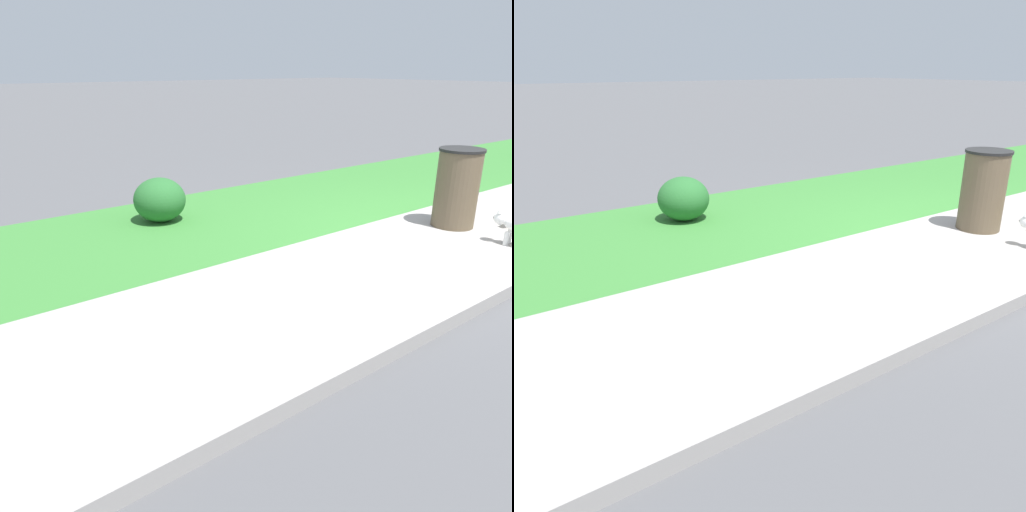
# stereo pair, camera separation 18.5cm
# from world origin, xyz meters

# --- Properties ---
(ground_plane) EXTENTS (120.00, 120.00, 0.00)m
(ground_plane) POSITION_xyz_m (0.00, 0.00, 0.00)
(ground_plane) COLOR #515154
(sidewalk_pavement) EXTENTS (18.00, 1.98, 0.01)m
(sidewalk_pavement) POSITION_xyz_m (0.00, 0.00, 0.01)
(sidewalk_pavement) COLOR #9E9993
(sidewalk_pavement) RESTS_ON ground
(grass_verge) EXTENTS (18.00, 2.70, 0.01)m
(grass_verge) POSITION_xyz_m (0.00, 2.34, 0.00)
(grass_verge) COLOR #387A33
(grass_verge) RESTS_ON ground
(trash_bin) EXTENTS (0.52, 0.52, 0.95)m
(trash_bin) POSITION_xyz_m (0.44, 0.30, 0.48)
(trash_bin) COLOR brown
(trash_bin) RESTS_ON ground
(shrub_bush_far_verge) EXTENTS (0.65, 0.65, 0.55)m
(shrub_bush_far_verge) POSITION_xyz_m (-2.27, 2.70, 0.28)
(shrub_bush_far_verge) COLOR #28662D
(shrub_bush_far_verge) RESTS_ON ground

